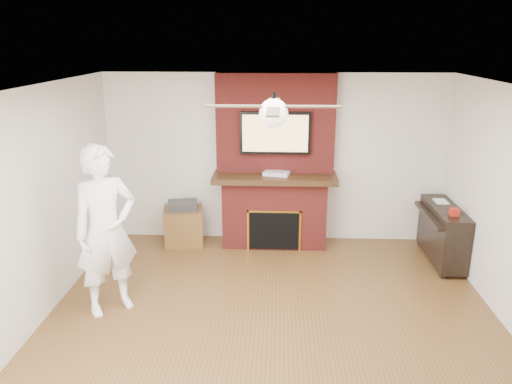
{
  "coord_description": "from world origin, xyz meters",
  "views": [
    {
      "loc": [
        0.05,
        -4.46,
        2.96
      ],
      "look_at": [
        -0.2,
        0.9,
        1.3
      ],
      "focal_mm": 35.0,
      "sensor_mm": 36.0,
      "label": 1
    }
  ],
  "objects_px": {
    "person": "(106,231)",
    "piano": "(443,232)",
    "side_table": "(183,224)",
    "fireplace": "(275,179)"
  },
  "relations": [
    {
      "from": "person",
      "to": "piano",
      "type": "distance_m",
      "value": 4.42
    },
    {
      "from": "person",
      "to": "piano",
      "type": "relative_size",
      "value": 1.59
    },
    {
      "from": "side_table",
      "to": "piano",
      "type": "distance_m",
      "value": 3.71
    },
    {
      "from": "side_table",
      "to": "piano",
      "type": "relative_size",
      "value": 0.54
    },
    {
      "from": "fireplace",
      "to": "side_table",
      "type": "height_order",
      "value": "fireplace"
    },
    {
      "from": "person",
      "to": "side_table",
      "type": "distance_m",
      "value": 2.12
    },
    {
      "from": "fireplace",
      "to": "person",
      "type": "distance_m",
      "value": 2.72
    },
    {
      "from": "fireplace",
      "to": "side_table",
      "type": "relative_size",
      "value": 3.85
    },
    {
      "from": "piano",
      "to": "person",
      "type": "bearing_deg",
      "value": -160.36
    },
    {
      "from": "fireplace",
      "to": "person",
      "type": "relative_size",
      "value": 1.31
    }
  ]
}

